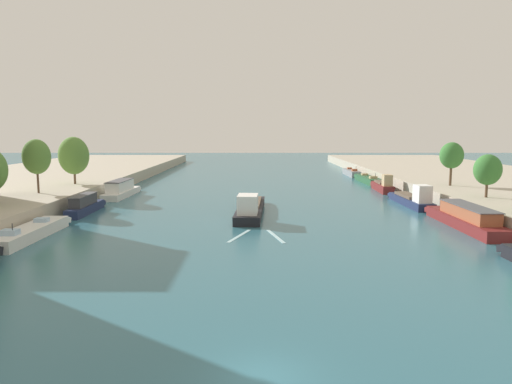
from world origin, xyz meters
name	(u,v)px	position (x,y,z in m)	size (l,w,h in m)	color
ground_plane	(261,379)	(0.00, 0.00, 0.00)	(400.00, 400.00, 0.00)	#2D6070
barge_midriver	(248,208)	(-1.01, 38.79, 0.92)	(3.82, 17.69, 3.19)	black
wake_behind_barge	(255,236)	(-0.16, 27.02, 0.01)	(5.59, 6.03, 0.03)	#A0CCD6
moored_boat_left_downstream	(28,232)	(-22.32, 26.23, 0.59)	(2.89, 13.20, 2.23)	silver
moored_boat_left_midway	(83,205)	(-21.95, 40.03, 1.01)	(1.75, 10.56, 2.43)	#1E284C
moored_boat_left_far	(119,190)	(-21.71, 55.23, 1.10)	(3.07, 13.13, 2.64)	silver
moored_boat_right_midway	(463,218)	(22.30, 31.12, 1.06)	(2.97, 16.06, 2.54)	maroon
moored_boat_right_upstream	(410,199)	(21.49, 46.06, 0.94)	(2.70, 13.40, 3.31)	#1E284C
moored_boat_right_far	(381,186)	(21.51, 61.53, 0.97)	(2.26, 10.48, 3.18)	maroon
moored_boat_right_lone	(366,179)	(22.25, 75.43, 0.63)	(2.77, 14.23, 2.30)	#235633
moored_boat_right_second	(349,173)	(21.78, 89.76, 0.70)	(2.12, 11.90, 2.44)	gray
tree_left_by_lamp	(34,157)	(-29.20, 43.22, 6.97)	(3.57, 3.57, 7.13)	brown
tree_left_nearest	(71,156)	(-28.45, 53.97, 6.55)	(4.58, 4.58, 7.28)	brown
tree_right_midway	(485,170)	(28.33, 39.19, 5.60)	(3.32, 3.32, 5.35)	brown
tree_right_past_mid	(449,155)	(29.01, 51.76, 6.68)	(3.45, 3.45, 6.51)	brown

